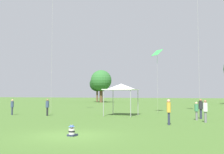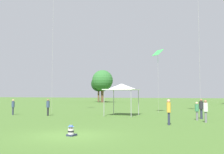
% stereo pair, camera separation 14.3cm
% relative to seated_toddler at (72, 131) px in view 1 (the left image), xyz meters
% --- Properties ---
extents(ground_plane, '(300.00, 300.00, 0.00)m').
position_rel_seated_toddler_xyz_m(ground_plane, '(-0.15, 0.18, -0.24)').
color(ground_plane, '#426628').
extents(seated_toddler, '(0.42, 0.51, 0.59)m').
position_rel_seated_toddler_xyz_m(seated_toddler, '(0.00, 0.00, 0.00)').
color(seated_toddler, '#282D47').
rests_on(seated_toddler, ground).
extents(person_standing_0, '(0.43, 0.43, 1.79)m').
position_rel_seated_toddler_xyz_m(person_standing_0, '(5.99, 12.72, 0.82)').
color(person_standing_0, '#282D42').
rests_on(person_standing_0, ground).
extents(person_standing_1, '(0.46, 0.46, 1.56)m').
position_rel_seated_toddler_xyz_m(person_standing_1, '(5.69, 11.29, 0.68)').
color(person_standing_1, slate).
rests_on(person_standing_1, ground).
extents(person_standing_2, '(0.39, 0.39, 1.76)m').
position_rel_seated_toddler_xyz_m(person_standing_2, '(6.45, 9.62, 0.81)').
color(person_standing_2, slate).
rests_on(person_standing_2, ground).
extents(person_standing_4, '(0.42, 0.42, 1.85)m').
position_rel_seated_toddler_xyz_m(person_standing_4, '(4.03, 6.87, 0.89)').
color(person_standing_4, '#282D42').
rests_on(person_standing_4, ground).
extents(person_standing_5, '(0.35, 0.35, 1.66)m').
position_rel_seated_toddler_xyz_m(person_standing_5, '(-13.10, 10.20, 0.76)').
color(person_standing_5, '#282D42').
rests_on(person_standing_5, ground).
extents(person_standing_6, '(0.47, 0.47, 1.73)m').
position_rel_seated_toddler_xyz_m(person_standing_6, '(-9.02, 10.73, 0.79)').
color(person_standing_6, black).
rests_on(person_standing_6, ground).
extents(canopy_tent, '(3.21, 3.21, 3.31)m').
position_rel_seated_toddler_xyz_m(canopy_tent, '(-1.89, 13.56, 2.72)').
color(canopy_tent, white).
rests_on(canopy_tent, ground).
extents(kite_4, '(1.48, 1.43, 7.60)m').
position_rel_seated_toddler_xyz_m(kite_4, '(0.90, 18.75, 6.85)').
color(kite_4, green).
rests_on(kite_4, ground).
extents(distant_tree_1, '(4.56, 4.56, 7.67)m').
position_rel_seated_toddler_xyz_m(distant_tree_1, '(-25.44, 59.81, 5.10)').
color(distant_tree_1, brown).
rests_on(distant_tree_1, ground).
extents(distant_tree_3, '(5.76, 5.76, 8.94)m').
position_rel_seated_toddler_xyz_m(distant_tree_3, '(-21.62, 54.00, 5.74)').
color(distant_tree_3, brown).
rests_on(distant_tree_3, ground).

